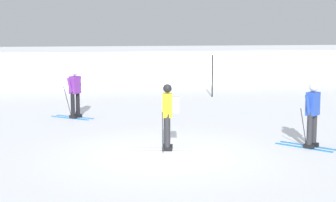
# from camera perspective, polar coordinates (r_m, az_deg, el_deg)

# --- Properties ---
(ground_plane) EXTENTS (120.00, 120.00, 0.00)m
(ground_plane) POSITION_cam_1_polar(r_m,az_deg,el_deg) (12.71, -0.52, -6.00)
(ground_plane) COLOR white
(far_snow_ridge) EXTENTS (80.00, 9.06, 1.85)m
(far_snow_ridge) POSITION_cam_1_polar(r_m,az_deg,el_deg) (32.07, -6.29, 4.18)
(far_snow_ridge) COLOR white
(far_snow_ridge) RESTS_ON ground
(skier_yellow) EXTENTS (1.64, 0.99, 1.71)m
(skier_yellow) POSITION_cam_1_polar(r_m,az_deg,el_deg) (12.95, 0.03, -1.41)
(skier_yellow) COLOR silver
(skier_yellow) RESTS_ON ground
(skier_blue) EXTENTS (1.32, 1.46, 1.71)m
(skier_blue) POSITION_cam_1_polar(r_m,az_deg,el_deg) (13.74, 15.80, -1.34)
(skier_blue) COLOR #237AC6
(skier_blue) RESTS_ON ground
(skier_purple) EXTENTS (1.49, 1.27, 1.71)m
(skier_purple) POSITION_cam_1_polar(r_m,az_deg,el_deg) (17.93, -10.37, 0.99)
(skier_purple) COLOR #237AC6
(skier_purple) RESTS_ON ground
(trail_marker_pole) EXTENTS (0.06, 0.06, 1.91)m
(trail_marker_pole) POSITION_cam_1_polar(r_m,az_deg,el_deg) (23.28, 4.98, 2.80)
(trail_marker_pole) COLOR black
(trail_marker_pole) RESTS_ON ground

